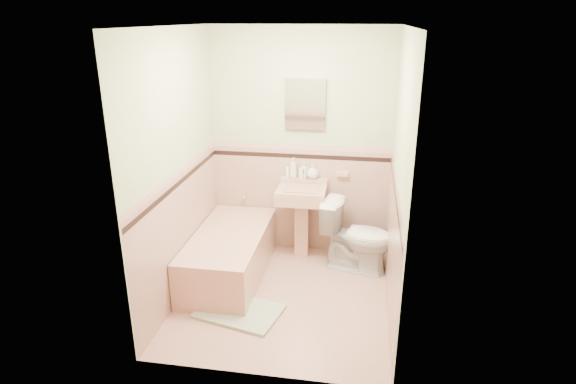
% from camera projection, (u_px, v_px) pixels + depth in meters
% --- Properties ---
extents(floor, '(2.20, 2.20, 0.00)m').
position_uv_depth(floor, '(284.00, 297.00, 4.69)').
color(floor, tan).
rests_on(floor, ground).
extents(ceiling, '(2.20, 2.20, 0.00)m').
position_uv_depth(ceiling, '(283.00, 26.00, 3.83)').
color(ceiling, white).
rests_on(ceiling, ground).
extents(wall_back, '(2.50, 0.00, 2.50)m').
position_uv_depth(wall_back, '(301.00, 144.00, 5.28)').
color(wall_back, beige).
rests_on(wall_back, ground).
extents(wall_front, '(2.50, 0.00, 2.50)m').
position_uv_depth(wall_front, '(256.00, 225.00, 3.24)').
color(wall_front, beige).
rests_on(wall_front, ground).
extents(wall_left, '(0.00, 2.50, 2.50)m').
position_uv_depth(wall_left, '(176.00, 170.00, 4.41)').
color(wall_left, beige).
rests_on(wall_left, ground).
extents(wall_right, '(0.00, 2.50, 2.50)m').
position_uv_depth(wall_right, '(399.00, 181.00, 4.11)').
color(wall_right, beige).
rests_on(wall_right, ground).
extents(wainscot_back, '(2.00, 0.00, 2.00)m').
position_uv_depth(wainscot_back, '(300.00, 200.00, 5.49)').
color(wainscot_back, tan).
rests_on(wainscot_back, ground).
extents(wainscot_front, '(2.00, 0.00, 2.00)m').
position_uv_depth(wainscot_front, '(258.00, 307.00, 3.47)').
color(wainscot_front, tan).
rests_on(wainscot_front, ground).
extents(wainscot_left, '(0.00, 2.20, 2.20)m').
position_uv_depth(wainscot_left, '(183.00, 234.00, 4.63)').
color(wainscot_left, tan).
rests_on(wainscot_left, ground).
extents(wainscot_right, '(0.00, 2.20, 2.20)m').
position_uv_depth(wainscot_right, '(392.00, 249.00, 4.33)').
color(wainscot_right, tan).
rests_on(wainscot_right, ground).
extents(accent_back, '(2.00, 0.00, 2.00)m').
position_uv_depth(accent_back, '(300.00, 156.00, 5.31)').
color(accent_back, black).
rests_on(accent_back, ground).
extents(accent_front, '(2.00, 0.00, 2.00)m').
position_uv_depth(accent_front, '(257.00, 241.00, 3.30)').
color(accent_front, black).
rests_on(accent_front, ground).
extents(accent_left, '(0.00, 2.20, 2.20)m').
position_uv_depth(accent_left, '(179.00, 183.00, 4.45)').
color(accent_left, black).
rests_on(accent_left, ground).
extents(accent_right, '(0.00, 2.20, 2.20)m').
position_uv_depth(accent_right, '(395.00, 195.00, 4.15)').
color(accent_right, black).
rests_on(accent_right, ground).
extents(cap_back, '(2.00, 0.00, 2.00)m').
position_uv_depth(cap_back, '(300.00, 147.00, 5.27)').
color(cap_back, tan).
rests_on(cap_back, ground).
extents(cap_front, '(2.00, 0.00, 2.00)m').
position_uv_depth(cap_front, '(256.00, 228.00, 3.27)').
color(cap_front, tan).
rests_on(cap_front, ground).
extents(cap_left, '(0.00, 2.20, 2.20)m').
position_uv_depth(cap_left, '(178.00, 173.00, 4.42)').
color(cap_left, tan).
rests_on(cap_left, ground).
extents(cap_right, '(0.00, 2.20, 2.20)m').
position_uv_depth(cap_right, '(396.00, 184.00, 4.12)').
color(cap_right, tan).
rests_on(cap_right, ground).
extents(bathtub, '(0.70, 1.50, 0.45)m').
position_uv_depth(bathtub, '(230.00, 256.00, 5.01)').
color(bathtub, tan).
rests_on(bathtub, floor).
extents(tub_faucet, '(0.04, 0.12, 0.04)m').
position_uv_depth(tub_faucet, '(245.00, 196.00, 5.54)').
color(tub_faucet, silver).
rests_on(tub_faucet, wall_back).
extents(sink, '(0.53, 0.48, 0.83)m').
position_uv_depth(sink, '(301.00, 223.00, 5.34)').
color(sink, tan).
rests_on(sink, floor).
extents(sink_faucet, '(0.02, 0.02, 0.10)m').
position_uv_depth(sink_faucet, '(304.00, 173.00, 5.28)').
color(sink_faucet, silver).
rests_on(sink_faucet, sink).
extents(medicine_cabinet, '(0.43, 0.04, 0.54)m').
position_uv_depth(medicine_cabinet, '(305.00, 104.00, 5.09)').
color(medicine_cabinet, white).
rests_on(medicine_cabinet, wall_back).
extents(soap_dish, '(0.13, 0.08, 0.04)m').
position_uv_depth(soap_dish, '(342.00, 174.00, 5.27)').
color(soap_dish, tan).
rests_on(soap_dish, wall_back).
extents(soap_bottle_left, '(0.10, 0.10, 0.23)m').
position_uv_depth(soap_bottle_left, '(293.00, 168.00, 5.32)').
color(soap_bottle_left, '#B2B2B2').
rests_on(soap_bottle_left, sink).
extents(soap_bottle_mid, '(0.10, 0.10, 0.18)m').
position_uv_depth(soap_bottle_mid, '(304.00, 170.00, 5.31)').
color(soap_bottle_mid, '#B2B2B2').
rests_on(soap_bottle_mid, sink).
extents(soap_bottle_right, '(0.16, 0.16, 0.17)m').
position_uv_depth(soap_bottle_right, '(313.00, 171.00, 5.30)').
color(soap_bottle_right, '#B2B2B2').
rests_on(soap_bottle_right, sink).
extents(tube, '(0.04, 0.04, 0.12)m').
position_uv_depth(tube, '(287.00, 172.00, 5.35)').
color(tube, white).
rests_on(tube, sink).
extents(toilet, '(0.82, 0.58, 0.76)m').
position_uv_depth(toilet, '(358.00, 236.00, 5.10)').
color(toilet, white).
rests_on(toilet, floor).
extents(bucket, '(0.32, 0.32, 0.25)m').
position_uv_depth(bucket, '(342.00, 252.00, 5.31)').
color(bucket, '#071197').
rests_on(bucket, floor).
extents(bath_mat, '(0.84, 0.66, 0.03)m').
position_uv_depth(bath_mat, '(239.00, 311.00, 4.43)').
color(bath_mat, '#97A68A').
rests_on(bath_mat, floor).
extents(shoe, '(0.18, 0.12, 0.07)m').
position_uv_depth(shoe, '(226.00, 301.00, 4.50)').
color(shoe, '#BF1E59').
rests_on(shoe, bath_mat).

